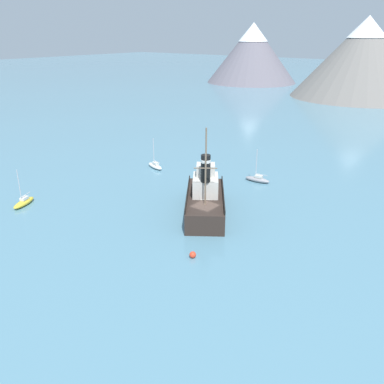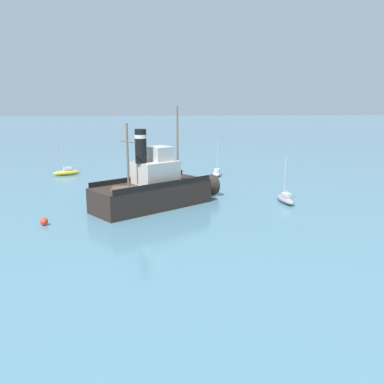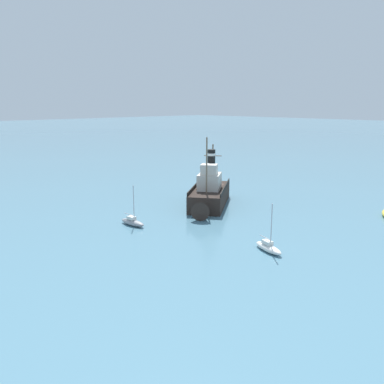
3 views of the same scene
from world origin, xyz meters
name	(u,v)px [view 2 (image 2 of 3)]	position (x,y,z in m)	size (l,w,h in m)	color
ground_plane	(126,213)	(0.00, 0.00, 0.00)	(600.00, 600.00, 0.00)	teal
old_tugboat	(157,188)	(-2.14, 3.04, 1.83)	(11.05, 13.72, 9.90)	#2D231E
sailboat_white	(217,173)	(-18.59, 11.97, 0.43)	(3.95, 2.21, 4.90)	white
sailboat_yellow	(66,172)	(-21.71, -9.54, 0.43)	(2.47, 3.93, 4.90)	gold
sailboat_grey	(285,199)	(-2.19, 16.37, 0.43)	(3.87, 1.36, 4.90)	gray
mooring_buoy	(44,221)	(3.36, -6.71, 0.33)	(0.66, 0.66, 0.66)	red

